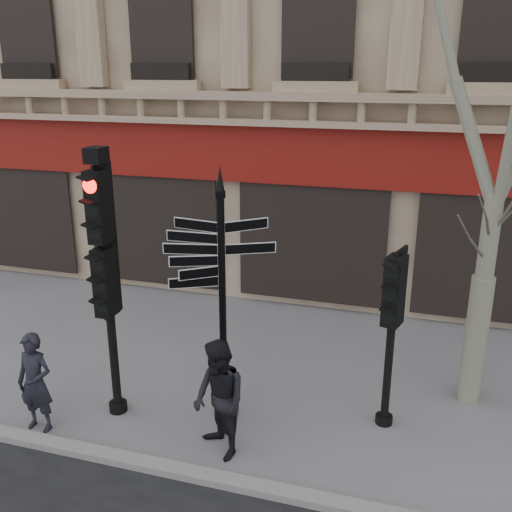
# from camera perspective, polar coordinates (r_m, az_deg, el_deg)

# --- Properties ---
(ground) EXTENTS (80.00, 80.00, 0.00)m
(ground) POSITION_cam_1_polar(r_m,az_deg,el_deg) (9.51, -0.91, -16.51)
(ground) COLOR slate
(ground) RESTS_ON ground
(kerb) EXTENTS (80.00, 0.25, 0.12)m
(kerb) POSITION_cam_1_polar(r_m,az_deg,el_deg) (8.42, -4.02, -21.36)
(kerb) COLOR gray
(kerb) RESTS_ON ground
(fingerpost) EXTENTS (2.14, 2.14, 4.12)m
(fingerpost) POSITION_cam_1_polar(r_m,az_deg,el_deg) (8.50, -3.47, 0.01)
(fingerpost) COLOR black
(fingerpost) RESTS_ON ground
(traffic_signal_main) EXTENTS (0.48, 0.35, 4.36)m
(traffic_signal_main) POSITION_cam_1_polar(r_m,az_deg,el_deg) (8.92, -14.89, 0.22)
(traffic_signal_main) COLOR black
(traffic_signal_main) RESTS_ON ground
(traffic_signal_secondary) EXTENTS (0.56, 0.46, 2.85)m
(traffic_signal_secondary) POSITION_cam_1_polar(r_m,az_deg,el_deg) (8.82, 13.53, -5.22)
(traffic_signal_secondary) COLOR black
(traffic_signal_secondary) RESTS_ON ground
(pedestrian_a) EXTENTS (0.59, 0.39, 1.62)m
(pedestrian_a) POSITION_cam_1_polar(r_m,az_deg,el_deg) (9.63, -21.21, -11.72)
(pedestrian_a) COLOR black
(pedestrian_a) RESTS_ON ground
(pedestrian_b) EXTENTS (1.11, 1.09, 1.80)m
(pedestrian_b) POSITION_cam_1_polar(r_m,az_deg,el_deg) (8.45, -3.69, -14.17)
(pedestrian_b) COLOR black
(pedestrian_b) RESTS_ON ground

